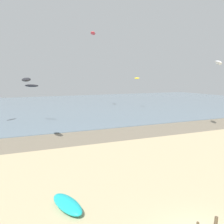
# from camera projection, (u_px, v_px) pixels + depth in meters

# --- Properties ---
(wet_sand_strip) EXTENTS (120.00, 8.07, 0.01)m
(wet_sand_strip) POSITION_uv_depth(u_px,v_px,m) (67.00, 139.00, 36.26)
(wet_sand_strip) COLOR #7A6D59
(wet_sand_strip) RESTS_ON ground
(sea) EXTENTS (160.00, 70.00, 0.10)m
(sea) POSITION_uv_depth(u_px,v_px,m) (23.00, 108.00, 71.12)
(sea) COLOR slate
(sea) RESTS_ON ground
(grounded_kite) EXTENTS (1.66, 3.46, 0.67)m
(grounded_kite) POSITION_uv_depth(u_px,v_px,m) (67.00, 204.00, 17.25)
(grounded_kite) COLOR #19B2B7
(grounded_kite) RESTS_ON ground
(kite_aloft_0) EXTENTS (1.04, 2.81, 0.56)m
(kite_aloft_0) POSITION_uv_depth(u_px,v_px,m) (26.00, 80.00, 31.55)
(kite_aloft_0) COLOR black
(kite_aloft_2) EXTENTS (0.76, 2.13, 0.54)m
(kite_aloft_2) POSITION_uv_depth(u_px,v_px,m) (137.00, 78.00, 66.64)
(kite_aloft_2) COLOR yellow
(kite_aloft_3) EXTENTS (2.25, 3.60, 0.82)m
(kite_aloft_3) POSITION_uv_depth(u_px,v_px,m) (93.00, 33.00, 62.49)
(kite_aloft_3) COLOR red
(kite_aloft_4) EXTENTS (2.61, 3.04, 0.86)m
(kite_aloft_4) POSITION_uv_depth(u_px,v_px,m) (218.00, 63.00, 39.85)
(kite_aloft_4) COLOR white
(kite_aloft_5) EXTENTS (2.50, 2.36, 0.65)m
(kite_aloft_5) POSITION_uv_depth(u_px,v_px,m) (32.00, 86.00, 46.00)
(kite_aloft_5) COLOR black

